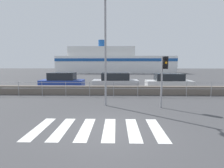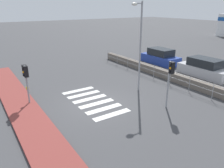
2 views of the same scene
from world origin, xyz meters
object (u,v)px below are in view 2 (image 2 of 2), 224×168
at_px(traffic_light_far, 170,75).
at_px(parked_car_blue, 160,57).
at_px(parked_car_silver, 204,68).
at_px(traffic_light_near, 26,74).
at_px(streetlamp, 139,38).

height_order(traffic_light_far, parked_car_blue, traffic_light_far).
height_order(parked_car_blue, parked_car_silver, parked_car_blue).
bearing_deg(traffic_light_near, parked_car_silver, 80.40).
xyz_separation_m(traffic_light_near, streetlamp, (1.88, 7.17, 1.82)).
xyz_separation_m(streetlamp, parked_car_silver, (0.54, 7.14, -3.11)).
distance_m(traffic_light_near, traffic_light_far, 8.57).
distance_m(traffic_light_near, streetlamp, 7.63).
bearing_deg(traffic_light_far, parked_car_silver, 110.10).
bearing_deg(traffic_light_far, parked_car_blue, 137.08).
bearing_deg(streetlamp, parked_car_blue, 123.65).
relative_size(traffic_light_far, parked_car_silver, 0.65).
relative_size(traffic_light_near, traffic_light_far, 0.88).
bearing_deg(traffic_light_far, traffic_light_near, -126.92).
distance_m(traffic_light_far, streetlamp, 3.68).
height_order(streetlamp, parked_car_silver, streetlamp).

